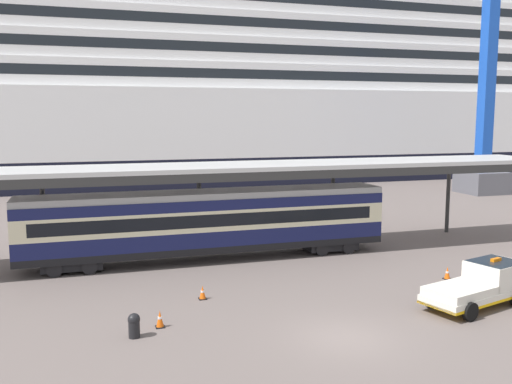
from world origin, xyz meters
name	(u,v)px	position (x,y,z in m)	size (l,w,h in m)	color
ground_plane	(346,338)	(0.00, 0.00, 0.00)	(400.00, 400.00, 0.00)	#675B58
cruise_ship	(276,73)	(17.29, 57.30, 14.54)	(165.81, 23.70, 41.54)	black
platform_canopy	(206,169)	(-2.43, 13.58, 5.36)	(46.16, 5.06, 5.60)	#B5B5B5
train_carriage	(208,222)	(-2.43, 13.17, 2.30)	(21.39, 2.81, 4.11)	black
service_truck	(482,283)	(7.57, 1.64, 0.99)	(5.55, 3.36, 2.02)	silver
traffic_cone_near	(203,293)	(-4.30, 6.17, 0.32)	(0.36, 0.36, 0.65)	black
traffic_cone_mid	(160,319)	(-6.67, 3.23, 0.34)	(0.36, 0.36, 0.70)	black
traffic_cone_far	(447,273)	(8.58, 5.50, 0.33)	(0.36, 0.36, 0.66)	black
dockside_crane	(494,41)	(33.47, 32.70, 16.46)	(13.36, 4.40, 55.60)	#595960
quay_bollard	(134,325)	(-7.76, 2.47, 0.52)	(0.48, 0.48, 0.96)	black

